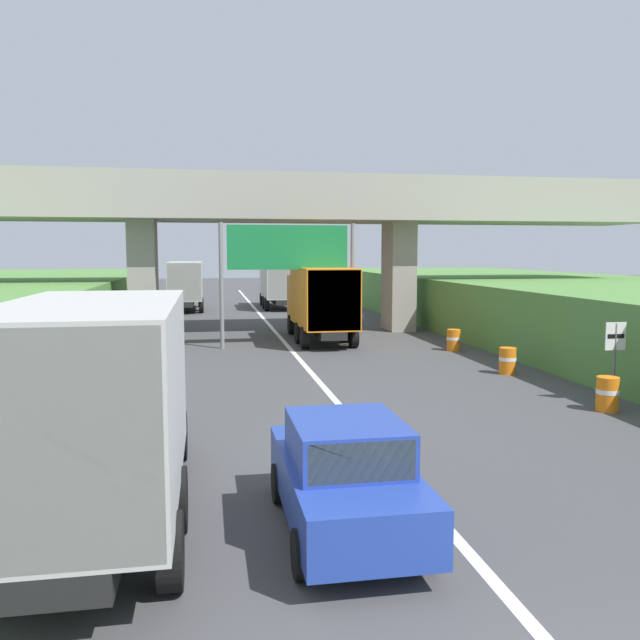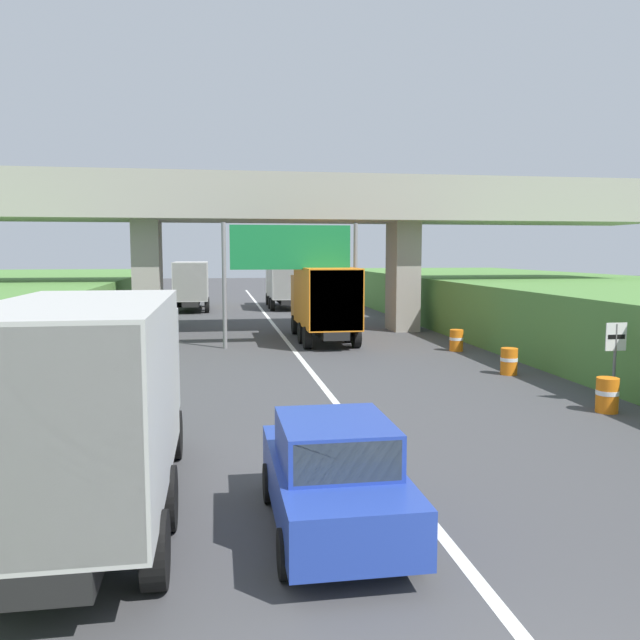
{
  "view_description": "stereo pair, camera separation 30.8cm",
  "coord_description": "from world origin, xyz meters",
  "px_view_note": "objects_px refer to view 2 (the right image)",
  "views": [
    {
      "loc": [
        -3.48,
        -3.69,
        4.11
      ],
      "look_at": [
        0.0,
        15.99,
        2.0
      ],
      "focal_mm": 36.12,
      "sensor_mm": 36.0,
      "label": 1
    },
    {
      "loc": [
        -3.18,
        -3.74,
        4.11
      ],
      "look_at": [
        0.0,
        15.99,
        2.0
      ],
      "focal_mm": 36.12,
      "sensor_mm": 36.0,
      "label": 2
    }
  ],
  "objects_px": {
    "speed_limit_sign": "(615,350)",
    "construction_barrel_2": "(509,361)",
    "truck_silver": "(95,396)",
    "truck_yellow": "(192,283)",
    "construction_barrel_3": "(456,340)",
    "truck_white": "(284,282)",
    "truck_orange": "(323,300)",
    "construction_barrel_1": "(607,395)",
    "overhead_highway_sign": "(291,256)",
    "car_blue": "(334,476)"
  },
  "relations": [
    {
      "from": "speed_limit_sign",
      "to": "construction_barrel_2",
      "type": "bearing_deg",
      "value": 101.22
    },
    {
      "from": "truck_silver",
      "to": "truck_yellow",
      "type": "bearing_deg",
      "value": 89.8
    },
    {
      "from": "construction_barrel_3",
      "to": "truck_white",
      "type": "bearing_deg",
      "value": 102.73
    },
    {
      "from": "truck_yellow",
      "to": "truck_orange",
      "type": "height_order",
      "value": "same"
    },
    {
      "from": "truck_silver",
      "to": "construction_barrel_3",
      "type": "bearing_deg",
      "value": 52.58
    },
    {
      "from": "truck_silver",
      "to": "truck_yellow",
      "type": "distance_m",
      "value": 36.54
    },
    {
      "from": "speed_limit_sign",
      "to": "truck_silver",
      "type": "distance_m",
      "value": 13.66
    },
    {
      "from": "truck_silver",
      "to": "construction_barrel_1",
      "type": "xyz_separation_m",
      "value": [
        11.75,
        4.84,
        -1.47
      ]
    },
    {
      "from": "overhead_highway_sign",
      "to": "truck_white",
      "type": "height_order",
      "value": "overhead_highway_sign"
    },
    {
      "from": "speed_limit_sign",
      "to": "truck_yellow",
      "type": "relative_size",
      "value": 0.31
    },
    {
      "from": "speed_limit_sign",
      "to": "construction_barrel_3",
      "type": "distance_m",
      "value": 9.77
    },
    {
      "from": "car_blue",
      "to": "truck_silver",
      "type": "bearing_deg",
      "value": 163.05
    },
    {
      "from": "speed_limit_sign",
      "to": "car_blue",
      "type": "relative_size",
      "value": 0.54
    },
    {
      "from": "truck_yellow",
      "to": "truck_orange",
      "type": "distance_m",
      "value": 18.61
    },
    {
      "from": "construction_barrel_2",
      "to": "truck_white",
      "type": "bearing_deg",
      "value": 100.0
    },
    {
      "from": "truck_yellow",
      "to": "construction_barrel_3",
      "type": "height_order",
      "value": "truck_yellow"
    },
    {
      "from": "car_blue",
      "to": "construction_barrel_2",
      "type": "xyz_separation_m",
      "value": [
        8.05,
        11.14,
        -0.4
      ]
    },
    {
      "from": "car_blue",
      "to": "overhead_highway_sign",
      "type": "bearing_deg",
      "value": 85.3
    },
    {
      "from": "truck_white",
      "to": "construction_barrel_2",
      "type": "distance_m",
      "value": 27.53
    },
    {
      "from": "truck_silver",
      "to": "construction_barrel_1",
      "type": "relative_size",
      "value": 8.11
    },
    {
      "from": "truck_silver",
      "to": "truck_orange",
      "type": "height_order",
      "value": "same"
    },
    {
      "from": "construction_barrel_1",
      "to": "truck_orange",
      "type": "bearing_deg",
      "value": 109.45
    },
    {
      "from": "truck_white",
      "to": "construction_barrel_2",
      "type": "relative_size",
      "value": 8.11
    },
    {
      "from": "car_blue",
      "to": "speed_limit_sign",
      "type": "bearing_deg",
      "value": 36.8
    },
    {
      "from": "construction_barrel_1",
      "to": "car_blue",
      "type": "bearing_deg",
      "value": -144.37
    },
    {
      "from": "overhead_highway_sign",
      "to": "construction_barrel_1",
      "type": "relative_size",
      "value": 6.53
    },
    {
      "from": "speed_limit_sign",
      "to": "construction_barrel_2",
      "type": "distance_m",
      "value": 4.66
    },
    {
      "from": "truck_yellow",
      "to": "construction_barrel_2",
      "type": "height_order",
      "value": "truck_yellow"
    },
    {
      "from": "truck_orange",
      "to": "construction_barrel_2",
      "type": "bearing_deg",
      "value": -61.82
    },
    {
      "from": "truck_silver",
      "to": "truck_orange",
      "type": "bearing_deg",
      "value": 70.68
    },
    {
      "from": "truck_white",
      "to": "construction_barrel_2",
      "type": "height_order",
      "value": "truck_white"
    },
    {
      "from": "speed_limit_sign",
      "to": "truck_orange",
      "type": "height_order",
      "value": "truck_orange"
    },
    {
      "from": "truck_white",
      "to": "construction_barrel_1",
      "type": "bearing_deg",
      "value": -81.25
    },
    {
      "from": "construction_barrel_2",
      "to": "truck_yellow",
      "type": "bearing_deg",
      "value": 113.36
    },
    {
      "from": "car_blue",
      "to": "construction_barrel_2",
      "type": "height_order",
      "value": "car_blue"
    },
    {
      "from": "truck_yellow",
      "to": "construction_barrel_2",
      "type": "xyz_separation_m",
      "value": [
        11.43,
        -26.46,
        -1.47
      ]
    },
    {
      "from": "construction_barrel_2",
      "to": "construction_barrel_3",
      "type": "xyz_separation_m",
      "value": [
        0.16,
        5.23,
        0.0
      ]
    },
    {
      "from": "car_blue",
      "to": "construction_barrel_3",
      "type": "xyz_separation_m",
      "value": [
        8.21,
        16.38,
        -0.4
      ]
    },
    {
      "from": "overhead_highway_sign",
      "to": "car_blue",
      "type": "height_order",
      "value": "overhead_highway_sign"
    },
    {
      "from": "construction_barrel_2",
      "to": "truck_silver",
      "type": "bearing_deg",
      "value": -138.91
    },
    {
      "from": "truck_white",
      "to": "construction_barrel_3",
      "type": "distance_m",
      "value": 22.44
    },
    {
      "from": "car_blue",
      "to": "construction_barrel_1",
      "type": "height_order",
      "value": "car_blue"
    },
    {
      "from": "overhead_highway_sign",
      "to": "car_blue",
      "type": "bearing_deg",
      "value": -94.7
    },
    {
      "from": "truck_orange",
      "to": "construction_barrel_3",
      "type": "height_order",
      "value": "truck_orange"
    },
    {
      "from": "overhead_highway_sign",
      "to": "construction_barrel_3",
      "type": "bearing_deg",
      "value": -19.1
    },
    {
      "from": "construction_barrel_1",
      "to": "construction_barrel_2",
      "type": "height_order",
      "value": "same"
    },
    {
      "from": "truck_white",
      "to": "construction_barrel_2",
      "type": "bearing_deg",
      "value": -80.0
    },
    {
      "from": "overhead_highway_sign",
      "to": "construction_barrel_3",
      "type": "distance_m",
      "value": 7.89
    },
    {
      "from": "overhead_highway_sign",
      "to": "speed_limit_sign",
      "type": "bearing_deg",
      "value": -58.35
    },
    {
      "from": "truck_silver",
      "to": "truck_white",
      "type": "height_order",
      "value": "same"
    }
  ]
}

